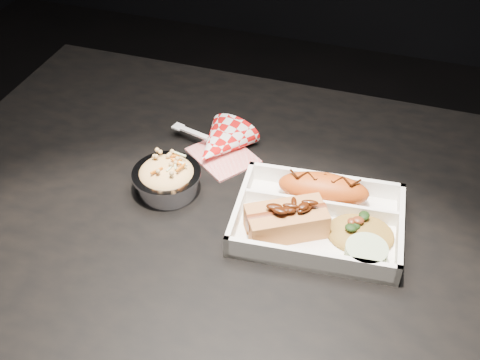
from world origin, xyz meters
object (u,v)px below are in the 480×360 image
Objects in this scene: fried_pastry at (323,189)px; foil_coleslaw_cup at (167,177)px; napkin_fork at (219,145)px; food_tray at (318,222)px; hotdog at (286,219)px; dining_table at (269,258)px.

foil_coleslaw_cup is (-0.25, -0.05, -0.00)m from fried_pastry.
fried_pastry is at bearing -6.16° from napkin_fork.
fried_pastry reaches higher than food_tray.
fried_pastry is at bearing 35.43° from hotdog.
napkin_fork reaches higher than dining_table.
hotdog is at bearing -149.23° from food_tray.
food_tray is 0.24m from napkin_fork.
foil_coleslaw_cup is at bearing 173.23° from food_tray.
foil_coleslaw_cup reaches higher than dining_table.
food_tray is 1.84× the size of fried_pastry.
hotdog is at bearing -40.65° from dining_table.
food_tray is at bearing -84.83° from fried_pastry.
napkin_fork is (-0.20, 0.07, -0.01)m from fried_pastry.
hotdog is 0.73× the size of napkin_fork.
hotdog is 0.21m from foil_coleslaw_cup.
napkin_fork is at bearing 134.67° from dining_table.
dining_table is 8.34× the size of fried_pastry.
fried_pastry reaches higher than dining_table.
napkin_fork reaches higher than hotdog.
fried_pastry is 0.21m from napkin_fork.
hotdog is 1.18× the size of foil_coleslaw_cup.
hotdog is (-0.04, -0.09, 0.00)m from fried_pastry.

